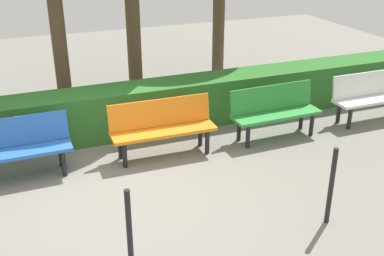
{
  "coord_description": "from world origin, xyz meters",
  "views": [
    {
      "loc": [
        0.98,
        5.57,
        3.39
      ],
      "look_at": [
        -1.35,
        -0.34,
        0.55
      ],
      "focal_mm": 44.28,
      "sensor_mm": 36.0,
      "label": 1
    }
  ],
  "objects": [
    {
      "name": "railing_post_far",
      "position": [
        0.14,
        1.72,
        0.5
      ],
      "size": [
        0.06,
        0.06,
        1.0
      ],
      "primitive_type": "cylinder",
      "color": "black",
      "rests_on": "ground_plane"
    },
    {
      "name": "bench_blue",
      "position": [
        1.04,
        -0.81,
        0.48
      ],
      "size": [
        1.39,
        0.47,
        0.86
      ],
      "rotation": [
        0.0,
        0.0,
        0.01
      ],
      "color": "blue",
      "rests_on": "ground_plane"
    },
    {
      "name": "bench_green",
      "position": [
        -2.95,
        -0.68,
        0.48
      ],
      "size": [
        1.53,
        0.48,
        0.86
      ],
      "rotation": [
        0.0,
        0.0,
        0.02
      ],
      "color": "#2D8C38",
      "rests_on": "ground_plane"
    },
    {
      "name": "bench_white",
      "position": [
        -4.99,
        -0.68,
        0.48
      ],
      "size": [
        1.62,
        0.46,
        0.86
      ],
      "rotation": [
        0.0,
        0.0,
        0.0
      ],
      "color": "white",
      "rests_on": "ground_plane"
    },
    {
      "name": "bench_orange",
      "position": [
        -1.02,
        -0.73,
        0.48
      ],
      "size": [
        1.61,
        0.49,
        0.86
      ],
      "rotation": [
        0.0,
        0.0,
        -0.02
      ],
      "color": "orange",
      "rests_on": "ground_plane"
    },
    {
      "name": "ground_plane",
      "position": [
        0.0,
        0.0,
        0.0
      ],
      "size": [
        19.51,
        19.51,
        0.0
      ],
      "primitive_type": "plane",
      "color": "gray"
    },
    {
      "name": "railing_post_mid",
      "position": [
        -2.29,
        1.72,
        0.5
      ],
      "size": [
        0.06,
        0.06,
        1.0
      ],
      "primitive_type": "cylinder",
      "color": "black",
      "rests_on": "ground_plane"
    },
    {
      "name": "hedge_row",
      "position": [
        -0.94,
        -1.71,
        0.41
      ],
      "size": [
        15.51,
        0.69,
        0.81
      ],
      "primitive_type": "cube",
      "color": "#2D6B28",
      "rests_on": "ground_plane"
    }
  ]
}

